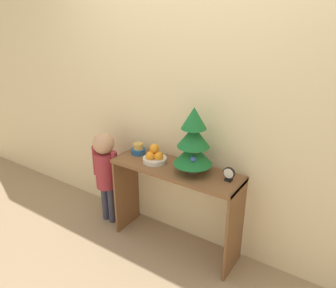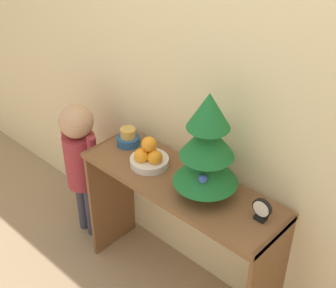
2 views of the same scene
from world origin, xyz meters
TOP-DOWN VIEW (x-y plane):
  - ground_plane at (0.00, 0.00)m, footprint 12.00×12.00m
  - back_wall at (0.00, 0.41)m, footprint 7.00×0.05m
  - console_table at (0.00, 0.18)m, footprint 1.11×0.36m
  - mini_tree at (0.15, 0.18)m, footprint 0.31×0.31m
  - fruit_bowl at (-0.21, 0.18)m, footprint 0.20×0.20m
  - singing_bowl at (-0.43, 0.23)m, footprint 0.13×0.13m
  - desk_clock at (0.45, 0.22)m, footprint 0.09×0.04m
  - child_figure at (-0.75, 0.13)m, footprint 0.30×0.20m

SIDE VIEW (x-z plane):
  - ground_plane at x=0.00m, z-range 0.00..0.00m
  - console_table at x=0.00m, z-range 0.20..0.96m
  - child_figure at x=-0.75m, z-range 0.13..1.06m
  - singing_bowl at x=-0.43m, z-range 0.76..0.85m
  - fruit_bowl at x=-0.21m, z-range 0.74..0.90m
  - desk_clock at x=0.45m, z-range 0.76..0.88m
  - mini_tree at x=0.15m, z-range 0.76..1.29m
  - back_wall at x=0.00m, z-range 0.00..2.50m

